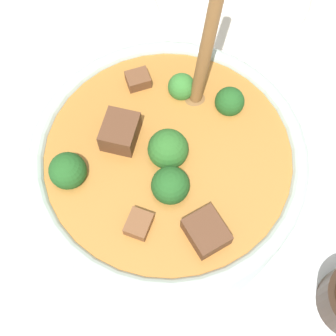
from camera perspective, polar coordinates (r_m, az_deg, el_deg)
ground_plane at (r=0.52m, az=0.00°, el=-3.15°), size 4.00×4.00×0.00m
stew_bowl at (r=0.46m, az=-0.01°, el=-0.37°), size 0.26×0.26×0.29m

